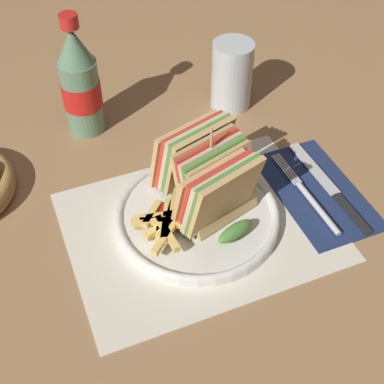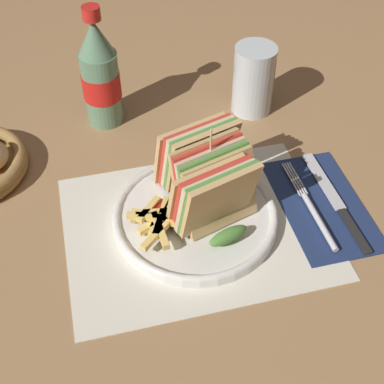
{
  "view_description": "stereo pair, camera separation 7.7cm",
  "coord_description": "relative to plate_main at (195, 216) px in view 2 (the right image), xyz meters",
  "views": [
    {
      "loc": [
        -0.21,
        -0.45,
        0.59
      ],
      "look_at": [
        -0.01,
        0.05,
        0.04
      ],
      "focal_mm": 50.0,
      "sensor_mm": 36.0,
      "label": 1
    },
    {
      "loc": [
        -0.14,
        -0.47,
        0.59
      ],
      "look_at": [
        -0.01,
        0.05,
        0.04
      ],
      "focal_mm": 50.0,
      "sensor_mm": 36.0,
      "label": 2
    }
  ],
  "objects": [
    {
      "name": "club_sandwich",
      "position": [
        0.02,
        0.01,
        0.06
      ],
      "size": [
        0.13,
        0.19,
        0.15
      ],
      "color": "tan",
      "rests_on": "plate_main"
    },
    {
      "name": "ketchup_blob",
      "position": [
        -0.05,
        0.01,
        0.02
      ],
      "size": [
        0.04,
        0.03,
        0.01
      ],
      "color": "maroon",
      "rests_on": "plate_main"
    },
    {
      "name": "glass_near",
      "position": [
        0.16,
        0.24,
        0.04
      ],
      "size": [
        0.07,
        0.07,
        0.12
      ],
      "color": "silver",
      "rests_on": "ground_plane"
    },
    {
      "name": "fries_pile",
      "position": [
        -0.06,
        -0.01,
        0.02
      ],
      "size": [
        0.09,
        0.11,
        0.02
      ],
      "color": "#E5C166",
      "rests_on": "plate_main"
    },
    {
      "name": "placemat",
      "position": [
        -0.0,
        -0.01,
        -0.01
      ],
      "size": [
        0.38,
        0.29,
        0.0
      ],
      "color": "silver",
      "rests_on": "ground_plane"
    },
    {
      "name": "ground_plane",
      "position": [
        0.01,
        -0.03,
        -0.01
      ],
      "size": [
        4.0,
        4.0,
        0.0
      ],
      "primitive_type": "plane",
      "color": "#9E754C"
    },
    {
      "name": "napkin",
      "position": [
        0.19,
        -0.02,
        -0.01
      ],
      "size": [
        0.12,
        0.21,
        0.0
      ],
      "color": "navy",
      "rests_on": "ground_plane"
    },
    {
      "name": "fork",
      "position": [
        0.17,
        -0.03,
        -0.0
      ],
      "size": [
        0.02,
        0.18,
        0.01
      ],
      "rotation": [
        0.0,
        0.0,
        0.02
      ],
      "color": "silver",
      "rests_on": "napkin"
    },
    {
      "name": "plate_main",
      "position": [
        0.0,
        0.0,
        0.0
      ],
      "size": [
        0.24,
        0.24,
        0.02
      ],
      "color": "white",
      "rests_on": "ground_plane"
    },
    {
      "name": "coke_bottle_near",
      "position": [
        -0.1,
        0.27,
        0.08
      ],
      "size": [
        0.07,
        0.07,
        0.21
      ],
      "color": "slate",
      "rests_on": "ground_plane"
    },
    {
      "name": "knife",
      "position": [
        0.21,
        -0.02,
        -0.0
      ],
      "size": [
        0.02,
        0.21,
        0.0
      ],
      "rotation": [
        0.0,
        0.0,
        0.02
      ],
      "color": "black",
      "rests_on": "napkin"
    }
  ]
}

